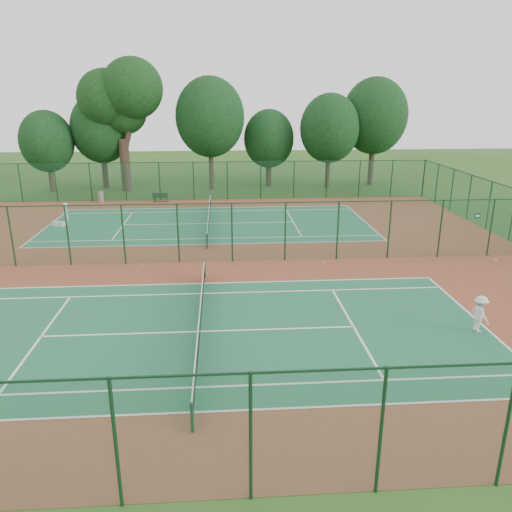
# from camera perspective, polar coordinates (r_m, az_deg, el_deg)

# --- Properties ---
(ground) EXTENTS (120.00, 120.00, 0.00)m
(ground) POSITION_cam_1_polar(r_m,az_deg,el_deg) (29.19, -5.72, -0.68)
(ground) COLOR #29531A
(ground) RESTS_ON ground
(red_pad) EXTENTS (40.00, 36.00, 0.01)m
(red_pad) POSITION_cam_1_polar(r_m,az_deg,el_deg) (29.19, -5.72, -0.67)
(red_pad) COLOR brown
(red_pad) RESTS_ON ground
(court_near) EXTENTS (23.77, 10.97, 0.01)m
(court_near) POSITION_cam_1_polar(r_m,az_deg,el_deg) (20.87, -6.36, -8.58)
(court_near) COLOR #1F623E
(court_near) RESTS_ON red_pad
(court_far) EXTENTS (23.77, 10.97, 0.01)m
(court_far) POSITION_cam_1_polar(r_m,az_deg,el_deg) (37.82, -5.38, 3.71)
(court_far) COLOR #226C46
(court_far) RESTS_ON red_pad
(fence_north) EXTENTS (40.00, 0.09, 3.50)m
(fence_north) POSITION_cam_1_polar(r_m,az_deg,el_deg) (46.28, -5.22, 8.57)
(fence_north) COLOR #16442D
(fence_north) RESTS_ON ground
(fence_south) EXTENTS (40.00, 0.09, 3.50)m
(fence_south) POSITION_cam_1_polar(r_m,az_deg,el_deg) (12.30, -8.25, -20.14)
(fence_south) COLOR #1A5032
(fence_south) RESTS_ON ground
(fence_divider) EXTENTS (40.00, 0.09, 3.50)m
(fence_divider) POSITION_cam_1_polar(r_m,az_deg,el_deg) (28.68, -5.83, 2.65)
(fence_divider) COLOR #1B5333
(fence_divider) RESTS_ON ground
(tennis_net_near) EXTENTS (0.10, 12.90, 0.97)m
(tennis_net_near) POSITION_cam_1_polar(r_m,az_deg,el_deg) (20.64, -6.41, -7.27)
(tennis_net_near) COLOR #12341D
(tennis_net_near) RESTS_ON ground
(tennis_net_far) EXTENTS (0.10, 12.90, 0.97)m
(tennis_net_far) POSITION_cam_1_polar(r_m,az_deg,el_deg) (37.70, -5.40, 4.49)
(tennis_net_far) COLOR #143820
(tennis_net_far) RESTS_ON ground
(player_near) EXTENTS (0.76, 1.10, 1.56)m
(player_near) POSITION_cam_1_polar(r_m,az_deg,el_deg) (22.37, 24.22, -6.05)
(player_near) COLOR silver
(player_near) RESTS_ON court_near
(player_far) EXTENTS (0.52, 0.68, 1.68)m
(player_far) POSITION_cam_1_polar(r_m,az_deg,el_deg) (39.55, -20.93, 4.49)
(player_far) COLOR silver
(player_far) RESTS_ON court_far
(trash_bin) EXTENTS (0.72, 0.72, 0.98)m
(trash_bin) POSITION_cam_1_polar(r_m,az_deg,el_deg) (47.37, -17.31, 6.50)
(trash_bin) COLOR gray
(trash_bin) RESTS_ON red_pad
(bench) EXTENTS (1.42, 0.51, 0.86)m
(bench) POSITION_cam_1_polar(r_m,az_deg,el_deg) (46.09, -10.88, 6.63)
(bench) COLOR #123319
(bench) RESTS_ON red_pad
(kit_bag) EXTENTS (0.97, 0.58, 0.34)m
(kit_bag) POSITION_cam_1_polar(r_m,az_deg,el_deg) (39.66, -21.65, 3.43)
(kit_bag) COLOR white
(kit_bag) RESTS_ON red_pad
(stray_ball_a) EXTENTS (0.07, 0.07, 0.07)m
(stray_ball_a) POSITION_cam_1_polar(r_m,az_deg,el_deg) (28.39, -1.42, -1.05)
(stray_ball_a) COLOR #B6CA2F
(stray_ball_a) RESTS_ON red_pad
(stray_ball_b) EXTENTS (0.08, 0.08, 0.08)m
(stray_ball_b) POSITION_cam_1_polar(r_m,az_deg,el_deg) (29.06, 7.72, -0.75)
(stray_ball_b) COLOR #E3EE37
(stray_ball_b) RESTS_ON red_pad
(stray_ball_c) EXTENTS (0.07, 0.07, 0.07)m
(stray_ball_c) POSITION_cam_1_polar(r_m,az_deg,el_deg) (29.05, -12.88, -1.06)
(stray_ball_c) COLOR yellow
(stray_ball_c) RESTS_ON red_pad
(big_tree) EXTENTS (8.29, 6.07, 12.73)m
(big_tree) POSITION_cam_1_polar(r_m,az_deg,el_deg) (51.90, -15.17, 17.11)
(big_tree) COLOR #38271E
(big_tree) RESTS_ON ground
(evergreen_row) EXTENTS (39.00, 5.00, 12.00)m
(evergreen_row) POSITION_cam_1_polar(r_m,az_deg,el_deg) (52.73, -4.50, 7.81)
(evergreen_row) COLOR black
(evergreen_row) RESTS_ON ground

